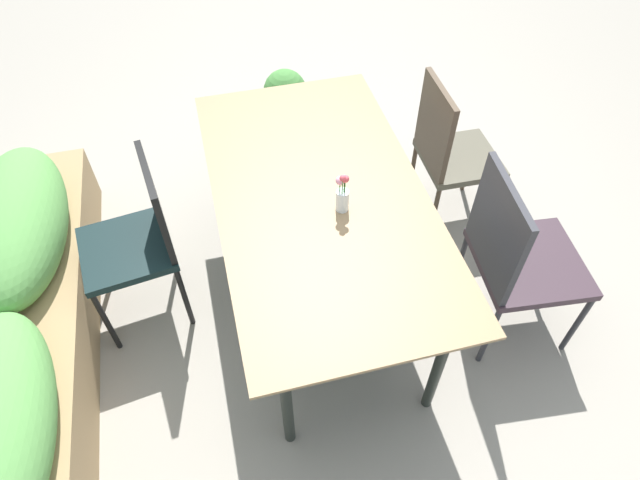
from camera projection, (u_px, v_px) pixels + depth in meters
ground_plane at (336, 302)px, 3.02m from camera, size 12.00×12.00×0.00m
dining_table at (320, 203)px, 2.51m from camera, size 1.78×0.95×0.78m
chair_near_left at (516, 254)px, 2.52m from camera, size 0.54×0.54×0.99m
chair_far_side at (139, 236)px, 2.60m from camera, size 0.48×0.48×0.94m
chair_near_right at (449, 150)px, 3.04m from camera, size 0.43×0.43×0.95m
flower_vase at (343, 194)px, 2.34m from camera, size 0.06×0.06×0.21m
planter_box at (21, 330)px, 2.53m from camera, size 2.47×0.53×0.68m
potted_plant at (286, 101)px, 3.84m from camera, size 0.30×0.30×0.47m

